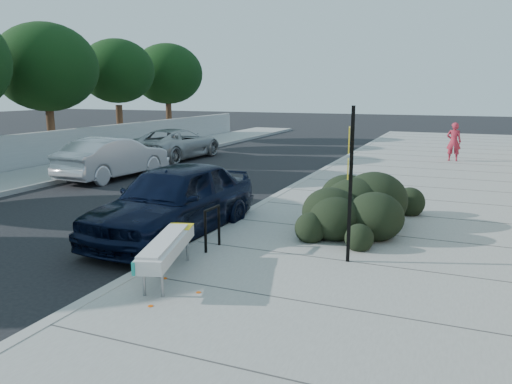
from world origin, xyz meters
TOP-DOWN VIEW (x-y plane):
  - ground at (0.00, 0.00)m, footprint 120.00×120.00m
  - sidewalk_near at (5.60, 5.00)m, footprint 11.20×50.00m
  - sidewalk_far at (-9.50, 5.00)m, footprint 3.00×50.00m
  - curb_near at (0.00, 5.00)m, footprint 0.22×50.00m
  - curb_far at (-8.00, 5.00)m, footprint 0.22×50.00m
  - tree_far_d at (-12.50, 9.00)m, footprint 4.60×4.60m
  - tree_far_e at (-12.50, 14.00)m, footprint 4.00×4.00m
  - tree_far_f at (-12.50, 19.00)m, footprint 4.40×4.40m
  - bench at (0.60, -1.89)m, footprint 1.02×2.18m
  - bike_rack at (0.60, -0.28)m, footprint 0.08×0.58m
  - sign_post at (3.19, -0.00)m, footprint 0.13×0.32m
  - hedge at (3.07, 2.57)m, footprint 2.63×4.08m
  - sedan_navy at (-0.80, 0.59)m, footprint 2.17×4.93m
  - wagon_silver at (-6.87, 6.25)m, footprint 1.96×4.71m
  - suv_silver at (-7.50, 11.68)m, footprint 2.59×5.25m
  - pedestrian at (4.63, 14.78)m, footprint 0.62×0.41m

SIDE VIEW (x-z plane):
  - ground at x=0.00m, z-range 0.00..0.00m
  - sidewalk_near at x=5.60m, z-range 0.00..0.15m
  - sidewalk_far at x=-9.50m, z-range 0.00..0.15m
  - curb_near at x=0.00m, z-range 0.00..0.17m
  - curb_far at x=-8.00m, z-range 0.00..0.17m
  - bike_rack at x=0.60m, z-range 0.24..1.07m
  - bench at x=0.60m, z-range 0.34..0.98m
  - suv_silver at x=-7.50m, z-range 0.00..1.43m
  - wagon_silver at x=-6.87m, z-range 0.00..1.51m
  - sedan_navy at x=-0.80m, z-range 0.00..1.65m
  - hedge at x=3.07m, z-range 0.15..1.57m
  - pedestrian at x=4.63m, z-range 0.15..1.83m
  - sign_post at x=3.19m, z-range 0.33..3.13m
  - tree_far_e at x=-12.50m, z-range 1.23..7.13m
  - tree_far_f at x=-12.50m, z-range 1.15..7.22m
  - tree_far_d at x=-12.50m, z-range 1.11..7.27m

